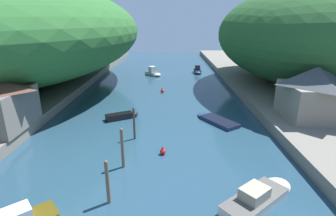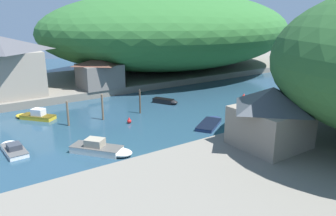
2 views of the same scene
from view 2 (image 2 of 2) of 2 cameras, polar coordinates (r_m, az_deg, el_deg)
water_surface at (r=49.61m, az=6.11°, el=0.52°), size 130.00×130.00×0.00m
left_bank at (r=68.73m, az=-6.75°, el=5.44°), size 22.00×120.00×1.16m
hillside_left at (r=74.74m, az=0.91°, el=13.33°), size 41.97×58.76×16.72m
waterfront_building at (r=55.03m, az=-27.18°, el=6.60°), size 9.34×11.88×9.08m
boathouse_shed at (r=56.77m, az=-11.85°, el=6.18°), size 6.49×7.10×5.08m
right_bank_cottage at (r=32.13m, az=17.50°, el=-1.32°), size 6.35×6.58×5.72m
boat_cabin_cruiser at (r=36.63m, az=-25.37°, el=-6.35°), size 5.27×2.02×1.00m
boat_mid_channel at (r=41.16m, az=7.39°, el=-2.58°), size 4.96×6.13×0.41m
boat_yellow_tender at (r=50.07m, az=-0.30°, el=1.18°), size 4.12×2.94×0.71m
boat_small_dinghy at (r=66.50m, az=19.91°, el=4.19°), size 3.90×4.23×1.89m
boat_moored_right at (r=46.33m, az=-22.22°, el=-1.24°), size 5.34×4.85×1.41m
boat_red_skiff at (r=33.23m, az=-11.36°, el=-7.02°), size 6.11×5.46×1.44m
mooring_post_nearest at (r=41.78m, az=-17.06°, el=-0.88°), size 0.25×0.25×3.17m
mooring_post_second at (r=42.97m, az=-11.35°, el=0.20°), size 0.26×0.26×3.46m
mooring_post_middle at (r=45.02m, az=-4.91°, el=1.15°), size 0.22×0.22×3.38m
channel_buoy_near at (r=54.49m, az=13.07°, el=1.98°), size 0.57×0.57×0.86m
channel_buoy_far at (r=41.47m, az=-6.77°, el=-2.24°), size 0.54×0.54×0.81m
person_on_quay at (r=56.68m, az=-11.00°, el=4.53°), size 0.24×0.39×1.69m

